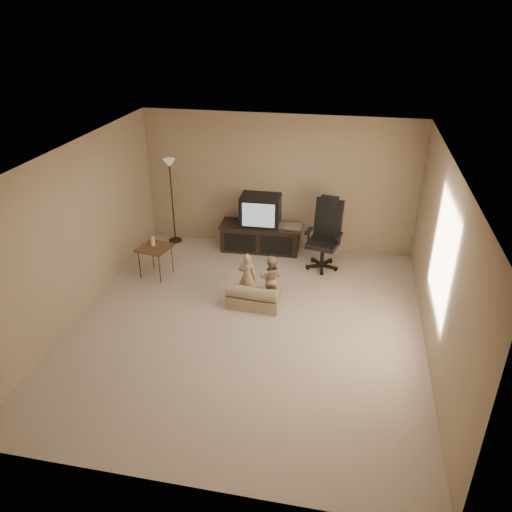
{
  "coord_description": "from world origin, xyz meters",
  "views": [
    {
      "loc": [
        1.32,
        -5.84,
        4.21
      ],
      "look_at": [
        0.02,
        0.6,
        0.84
      ],
      "focal_mm": 35.0,
      "sensor_mm": 36.0,
      "label": 1
    }
  ],
  "objects_px": {
    "side_table": "(155,248)",
    "toddler_right": "(271,278)",
    "floor_lamp": "(171,183)",
    "toddler_left": "(247,277)",
    "child_sofa": "(254,298)",
    "tv_stand": "(261,228)",
    "office_chair": "(324,243)"
  },
  "relations": [
    {
      "from": "tv_stand",
      "to": "side_table",
      "type": "xyz_separation_m",
      "value": [
        -1.55,
        -1.34,
        0.08
      ]
    },
    {
      "from": "office_chair",
      "to": "child_sofa",
      "type": "bearing_deg",
      "value": -108.49
    },
    {
      "from": "office_chair",
      "to": "tv_stand",
      "type": "bearing_deg",
      "value": 173.25
    },
    {
      "from": "side_table",
      "to": "toddler_left",
      "type": "height_order",
      "value": "toddler_left"
    },
    {
      "from": "child_sofa",
      "to": "toddler_left",
      "type": "xyz_separation_m",
      "value": [
        -0.14,
        0.18,
        0.24
      ]
    },
    {
      "from": "side_table",
      "to": "toddler_right",
      "type": "bearing_deg",
      "value": -9.78
    },
    {
      "from": "office_chair",
      "to": "side_table",
      "type": "xyz_separation_m",
      "value": [
        -2.77,
        -0.91,
        0.08
      ]
    },
    {
      "from": "side_table",
      "to": "toddler_left",
      "type": "bearing_deg",
      "value": -14.92
    },
    {
      "from": "toddler_left",
      "to": "toddler_right",
      "type": "bearing_deg",
      "value": -159.02
    },
    {
      "from": "tv_stand",
      "to": "office_chair",
      "type": "height_order",
      "value": "office_chair"
    },
    {
      "from": "office_chair",
      "to": "toddler_right",
      "type": "distance_m",
      "value": 1.46
    },
    {
      "from": "floor_lamp",
      "to": "toddler_right",
      "type": "bearing_deg",
      "value": -38.14
    },
    {
      "from": "tv_stand",
      "to": "toddler_left",
      "type": "xyz_separation_m",
      "value": [
        0.13,
        -1.79,
        -0.04
      ]
    },
    {
      "from": "side_table",
      "to": "floor_lamp",
      "type": "bearing_deg",
      "value": 96.73
    },
    {
      "from": "side_table",
      "to": "toddler_right",
      "type": "height_order",
      "value": "toddler_right"
    },
    {
      "from": "side_table",
      "to": "child_sofa",
      "type": "bearing_deg",
      "value": -19.13
    },
    {
      "from": "floor_lamp",
      "to": "toddler_left",
      "type": "relative_size",
      "value": 2.04
    },
    {
      "from": "toddler_left",
      "to": "floor_lamp",
      "type": "bearing_deg",
      "value": -39.23
    },
    {
      "from": "child_sofa",
      "to": "floor_lamp",
      "type": "bearing_deg",
      "value": 138.88
    },
    {
      "from": "child_sofa",
      "to": "toddler_right",
      "type": "height_order",
      "value": "toddler_right"
    },
    {
      "from": "tv_stand",
      "to": "child_sofa",
      "type": "distance_m",
      "value": 2.01
    },
    {
      "from": "office_chair",
      "to": "toddler_right",
      "type": "xyz_separation_m",
      "value": [
        -0.73,
        -1.26,
        -0.08
      ]
    },
    {
      "from": "child_sofa",
      "to": "toddler_left",
      "type": "distance_m",
      "value": 0.34
    },
    {
      "from": "tv_stand",
      "to": "side_table",
      "type": "relative_size",
      "value": 2.05
    },
    {
      "from": "tv_stand",
      "to": "toddler_left",
      "type": "relative_size",
      "value": 1.88
    },
    {
      "from": "toddler_left",
      "to": "tv_stand",
      "type": "bearing_deg",
      "value": -80.35
    },
    {
      "from": "office_chair",
      "to": "floor_lamp",
      "type": "height_order",
      "value": "floor_lamp"
    },
    {
      "from": "floor_lamp",
      "to": "toddler_right",
      "type": "xyz_separation_m",
      "value": [
        2.2,
        -1.73,
        -0.82
      ]
    },
    {
      "from": "office_chair",
      "to": "side_table",
      "type": "height_order",
      "value": "office_chair"
    },
    {
      "from": "child_sofa",
      "to": "toddler_right",
      "type": "relative_size",
      "value": 1.12
    },
    {
      "from": "office_chair",
      "to": "toddler_left",
      "type": "xyz_separation_m",
      "value": [
        -1.08,
        -1.36,
        -0.05
      ]
    },
    {
      "from": "floor_lamp",
      "to": "child_sofa",
      "type": "distance_m",
      "value": 3.01
    }
  ]
}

